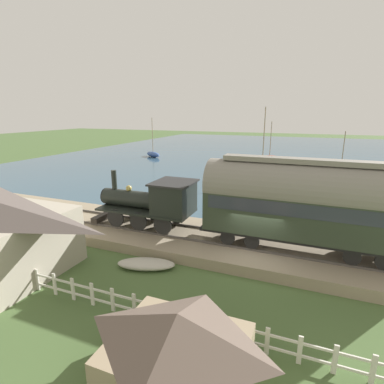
# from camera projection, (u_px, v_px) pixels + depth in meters

# --- Properties ---
(ground_plane) EXTENTS (200.00, 200.00, 0.00)m
(ground_plane) POSITION_uv_depth(u_px,v_px,m) (254.00, 262.00, 15.13)
(ground_plane) COLOR #476033
(harbor_water) EXTENTS (80.00, 80.00, 0.01)m
(harbor_water) POSITION_uv_depth(u_px,v_px,m) (298.00, 154.00, 54.51)
(harbor_water) COLOR #38566B
(harbor_water) RESTS_ON ground
(rail_embankment) EXTENTS (5.26, 56.00, 0.68)m
(rail_embankment) POSITION_uv_depth(u_px,v_px,m) (258.00, 249.00, 15.89)
(rail_embankment) COLOR gray
(rail_embankment) RESTS_ON ground
(steam_locomotive) EXTENTS (2.44, 6.29, 3.22)m
(steam_locomotive) POSITION_uv_depth(u_px,v_px,m) (156.00, 200.00, 17.53)
(steam_locomotive) COLOR black
(steam_locomotive) RESTS_ON rail_embankment
(passenger_coach) EXTENTS (2.46, 9.96, 4.54)m
(passenger_coach) POSITION_uv_depth(u_px,v_px,m) (304.00, 201.00, 14.42)
(passenger_coach) COLOR black
(passenger_coach) RESTS_ON rail_embankment
(sailboat_red) EXTENTS (2.86, 4.45, 6.04)m
(sailboat_red) POSITION_uv_depth(u_px,v_px,m) (269.00, 159.00, 44.40)
(sailboat_red) COLOR #B72D23
(sailboat_red) RESTS_ON harbor_water
(sailboat_blue) EXTENTS (3.04, 3.83, 6.48)m
(sailboat_blue) POSITION_uv_depth(u_px,v_px,m) (153.00, 154.00, 50.55)
(sailboat_blue) COLOR #335199
(sailboat_blue) RESTS_ON harbor_water
(sailboat_green) EXTENTS (2.91, 3.99, 5.27)m
(sailboat_green) POSITION_uv_depth(u_px,v_px,m) (340.00, 173.00, 34.75)
(sailboat_green) COLOR #236B42
(sailboat_green) RESTS_ON harbor_water
(sailboat_black) EXTENTS (3.28, 5.81, 7.85)m
(sailboat_black) POSITION_uv_depth(u_px,v_px,m) (261.00, 177.00, 31.91)
(sailboat_black) COLOR black
(sailboat_black) RESTS_ON harbor_water
(rowboat_near_shore) EXTENTS (1.51, 2.13, 0.51)m
(rowboat_near_shore) POSITION_uv_depth(u_px,v_px,m) (335.00, 226.00, 19.09)
(rowboat_near_shore) COLOR beige
(rowboat_near_shore) RESTS_ON harbor_water
(rowboat_mid_harbor) EXTENTS (1.79, 2.84, 0.38)m
(rowboat_mid_harbor) POSITION_uv_depth(u_px,v_px,m) (342.00, 199.00, 25.24)
(rowboat_mid_harbor) COLOR silver
(rowboat_mid_harbor) RESTS_ON harbor_water
(beached_dinghy) EXTENTS (1.88, 3.00, 0.44)m
(beached_dinghy) POSITION_uv_depth(u_px,v_px,m) (146.00, 264.00, 14.44)
(beached_dinghy) COLOR #B7B2A3
(beached_dinghy) RESTS_ON ground
(picket_fence) EXTENTS (0.06, 20.14, 0.97)m
(picket_fence) POSITION_uv_depth(u_px,v_px,m) (222.00, 329.00, 9.72)
(picket_fence) COLOR silver
(picket_fence) RESTS_ON ground
(foreground_shed) EXTENTS (3.27, 3.94, 2.23)m
(foreground_shed) POSITION_uv_depth(u_px,v_px,m) (178.00, 348.00, 8.08)
(foreground_shed) COLOR #9E896B
(foreground_shed) RESTS_ON ground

